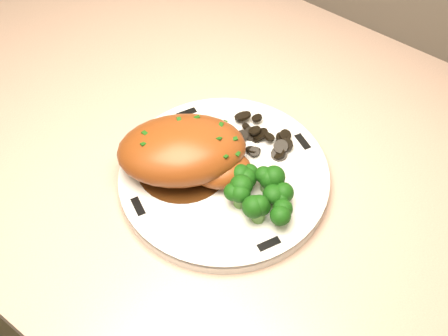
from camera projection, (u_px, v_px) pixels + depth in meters
The scene contains 9 objects.
plate at pixel (224, 177), 0.70m from camera, with size 0.26×0.26×0.02m, color silver.
rim_accent_0 at pixel (303, 142), 0.72m from camera, with size 0.03×0.01×0.00m, color black.
rim_accent_1 at pixel (187, 113), 0.75m from camera, with size 0.03×0.01×0.00m, color black.
rim_accent_2 at pixel (138, 206), 0.66m from camera, with size 0.03×0.01×0.00m, color black.
rim_accent_3 at pixel (269, 244), 0.63m from camera, with size 0.03×0.01×0.00m, color black.
gravy_pool at pixel (183, 165), 0.70m from camera, with size 0.12×0.12×0.00m, color #3A1D0A.
chicken_breast at pixel (186, 152), 0.67m from camera, with size 0.19×0.18×0.06m.
mushroom_pile at pixel (254, 139), 0.72m from camera, with size 0.08×0.06×0.02m.
broccoli_florets at pixel (262, 194), 0.65m from camera, with size 0.09×0.06×0.04m.
Camera 1 is at (0.31, 1.26, 1.50)m, focal length 45.00 mm.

